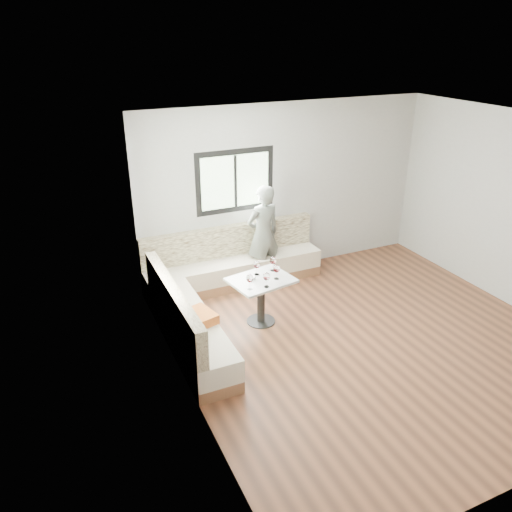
# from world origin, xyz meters

# --- Properties ---
(room) EXTENTS (5.01, 5.01, 2.81)m
(room) POSITION_xyz_m (-0.08, 0.08, 1.41)
(room) COLOR brown
(room) RESTS_ON ground
(banquette) EXTENTS (2.90, 2.80, 0.95)m
(banquette) POSITION_xyz_m (-1.59, 1.63, 0.33)
(banquette) COLOR brown
(banquette) RESTS_ON ground
(table) EXTENTS (0.93, 0.78, 0.68)m
(table) POSITION_xyz_m (-1.14, 1.02, 0.51)
(table) COLOR black
(table) RESTS_ON ground
(person) EXTENTS (0.64, 0.47, 1.63)m
(person) POSITION_xyz_m (-0.56, 2.19, 0.81)
(person) COLOR #5E635B
(person) RESTS_ON ground
(olive_ramekin) EXTENTS (0.09, 0.09, 0.04)m
(olive_ramekin) POSITION_xyz_m (-1.24, 1.07, 0.70)
(olive_ramekin) COLOR white
(olive_ramekin) RESTS_ON table
(wine_glass_a) EXTENTS (0.09, 0.09, 0.21)m
(wine_glass_a) POSITION_xyz_m (-1.39, 0.82, 0.83)
(wine_glass_a) COLOR white
(wine_glass_a) RESTS_ON table
(wine_glass_b) EXTENTS (0.09, 0.09, 0.21)m
(wine_glass_b) POSITION_xyz_m (-1.17, 0.78, 0.83)
(wine_glass_b) COLOR white
(wine_glass_b) RESTS_ON table
(wine_glass_c) EXTENTS (0.09, 0.09, 0.21)m
(wine_glass_c) POSITION_xyz_m (-0.94, 0.94, 0.83)
(wine_glass_c) COLOR white
(wine_glass_c) RESTS_ON table
(wine_glass_d) EXTENTS (0.09, 0.09, 0.21)m
(wine_glass_d) POSITION_xyz_m (-1.13, 1.17, 0.83)
(wine_glass_d) COLOR white
(wine_glass_d) RESTS_ON table
(wine_glass_e) EXTENTS (0.09, 0.09, 0.21)m
(wine_glass_e) POSITION_xyz_m (-0.87, 1.19, 0.83)
(wine_glass_e) COLOR white
(wine_glass_e) RESTS_ON table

